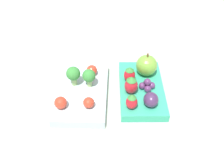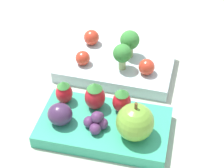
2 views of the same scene
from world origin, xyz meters
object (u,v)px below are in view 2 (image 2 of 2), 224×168
at_px(broccoli_floret_0, 122,54).
at_px(strawberry_2, 122,101).
at_px(cherry_tomato_0, 147,67).
at_px(strawberry_1, 64,92).
at_px(broccoli_floret_1, 130,41).
at_px(bento_box_savoury, 116,66).
at_px(apple, 135,122).
at_px(grape_cluster, 97,122).
at_px(bento_box_fruit, 107,127).
at_px(cherry_tomato_1, 83,58).
at_px(strawberry_0, 95,96).
at_px(cherry_tomato_2, 91,37).
at_px(plum, 60,114).

xyz_separation_m(broccoli_floret_0, strawberry_2, (0.01, -0.10, -0.01)).
height_order(cherry_tomato_0, strawberry_1, strawberry_1).
relative_size(broccoli_floret_1, strawberry_2, 1.20).
xyz_separation_m(bento_box_savoury, broccoli_floret_1, (0.02, 0.02, 0.04)).
xyz_separation_m(apple, grape_cluster, (-0.05, 0.01, -0.02)).
distance_m(bento_box_fruit, broccoli_floret_1, 0.17).
distance_m(bento_box_savoury, cherry_tomato_0, 0.06).
xyz_separation_m(cherry_tomato_1, strawberry_2, (0.08, -0.10, 0.01)).
bearing_deg(strawberry_1, broccoli_floret_0, 51.49).
relative_size(bento_box_fruit, grape_cluster, 4.90).
bearing_deg(cherry_tomato_0, strawberry_0, -126.23).
distance_m(cherry_tomato_1, grape_cluster, 0.15).
bearing_deg(strawberry_1, cherry_tomato_2, 87.12).
xyz_separation_m(bento_box_fruit, grape_cluster, (-0.01, -0.01, 0.02)).
bearing_deg(strawberry_2, broccoli_floret_1, 93.24).
bearing_deg(bento_box_savoury, broccoli_floret_1, 41.64).
height_order(cherry_tomato_0, cherry_tomato_1, cherry_tomato_0).
xyz_separation_m(broccoli_floret_1, grape_cluster, (-0.02, -0.17, -0.02)).
height_order(cherry_tomato_0, strawberry_2, strawberry_2).
height_order(cherry_tomato_0, plum, plum).
height_order(strawberry_2, grape_cluster, strawberry_2).
height_order(cherry_tomato_1, plum, plum).
bearing_deg(plum, strawberry_0, 42.85).
relative_size(bento_box_savoury, cherry_tomato_2, 7.31).
bearing_deg(plum, cherry_tomato_0, 50.09).
bearing_deg(strawberry_0, bento_box_savoury, 84.11).
xyz_separation_m(broccoli_floret_0, apple, (0.04, -0.14, -0.00)).
bearing_deg(cherry_tomato_1, strawberry_1, -93.74).
distance_m(broccoli_floret_1, cherry_tomato_0, 0.06).
bearing_deg(plum, strawberry_2, 25.35).
height_order(bento_box_savoury, apple, apple).
xyz_separation_m(broccoli_floret_0, plum, (-0.07, -0.14, -0.02)).
xyz_separation_m(broccoli_floret_1, plum, (-0.07, -0.17, -0.02)).
bearing_deg(plum, broccoli_floret_1, 66.58).
height_order(broccoli_floret_0, cherry_tomato_2, broccoli_floret_0).
relative_size(bento_box_fruit, strawberry_0, 4.09).
xyz_separation_m(broccoli_floret_1, cherry_tomato_1, (-0.07, -0.04, -0.02)).
bearing_deg(apple, broccoli_floret_0, 105.71).
bearing_deg(strawberry_0, apple, -34.60).
relative_size(broccoli_floret_0, broccoli_floret_1, 0.94).
relative_size(broccoli_floret_0, cherry_tomato_1, 1.91).
height_order(cherry_tomato_1, cherry_tomato_2, cherry_tomato_2).
relative_size(strawberry_1, plum, 1.10).
distance_m(cherry_tomato_1, plum, 0.14).
bearing_deg(cherry_tomato_0, grape_cluster, -113.12).
relative_size(cherry_tomato_0, plum, 0.75).
distance_m(bento_box_fruit, cherry_tomato_2, 0.20).
height_order(broccoli_floret_1, strawberry_0, broccoli_floret_1).
bearing_deg(grape_cluster, strawberry_0, 105.65).
relative_size(cherry_tomato_0, grape_cluster, 0.68).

